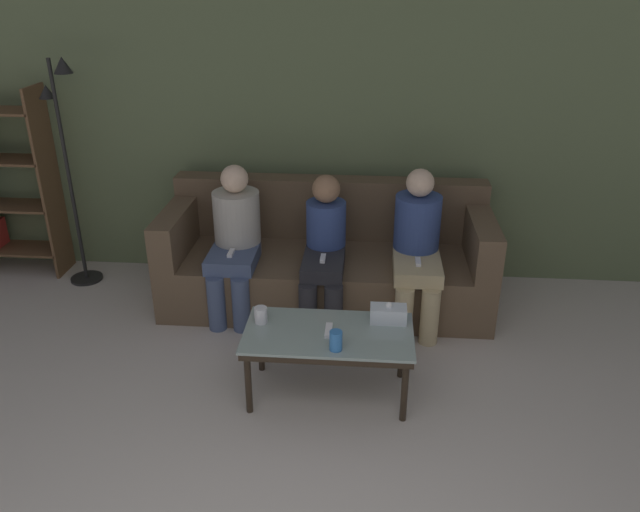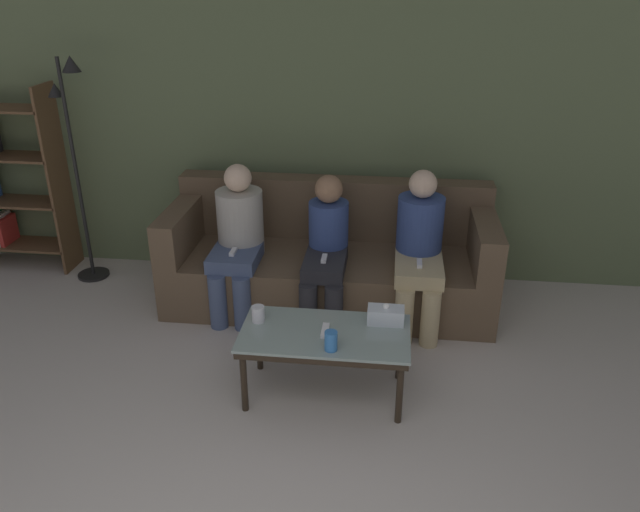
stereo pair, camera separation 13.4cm
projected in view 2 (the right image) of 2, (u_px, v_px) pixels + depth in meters
The scene contains 12 objects.
wall_back at pixel (338, 121), 4.92m from camera, with size 12.00×0.06×2.60m.
couch at pixel (330, 261), 4.86m from camera, with size 2.47×0.92×0.90m.
coffee_table at pixel (325, 338), 3.71m from camera, with size 1.01×0.53×0.44m.
cup_near_left at pixel (331, 341), 3.49m from camera, with size 0.07×0.07×0.12m.
cup_near_right at pixel (258, 314), 3.78m from camera, with size 0.08×0.08×0.10m.
tissue_box at pixel (386, 315), 3.77m from camera, with size 0.22×0.12×0.13m.
game_remote at pixel (325, 330), 3.68m from camera, with size 0.04×0.15×0.02m.
bookshelf at pixel (1, 181), 5.24m from camera, with size 0.85×0.32×1.58m.
standing_lamp at pixel (75, 148), 4.88m from camera, with size 0.31×0.26×1.82m.
seated_person_left_end at pixel (238, 235), 4.63m from camera, with size 0.35×0.66×1.11m.
seated_person_mid_left at pixel (326, 247), 4.53m from camera, with size 0.31×0.69×1.06m.
seated_person_mid_right at pixel (419, 245), 4.47m from camera, with size 0.34×0.71×1.12m.
Camera 2 is at (0.45, -0.86, 2.40)m, focal length 35.00 mm.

